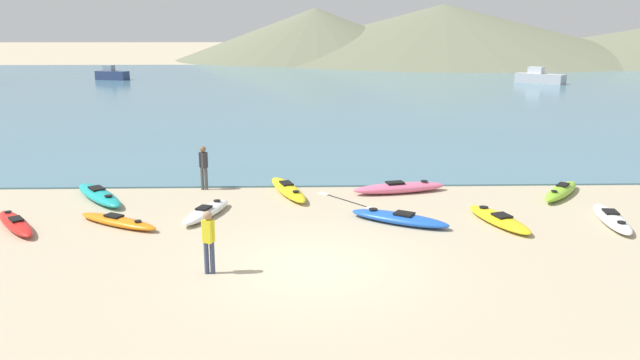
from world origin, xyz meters
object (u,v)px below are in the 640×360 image
object	(u,v)px
kayak_on_sand_6	(399,188)
person_near_waterline	(204,165)
kayak_on_sand_2	(561,191)
kayak_on_sand_4	(399,218)
loose_paddle	(347,201)
moored_boat_2	(540,78)
kayak_on_sand_0	(206,212)
person_near_foreground	(209,238)
kayak_on_sand_5	(118,221)
kayak_on_sand_1	(499,219)
kayak_on_sand_7	(99,195)
kayak_on_sand_8	(612,218)
kayak_on_sand_3	(15,223)
moored_boat_1	(112,75)
kayak_on_sand_9	(288,189)

from	to	relation	value
kayak_on_sand_6	person_near_waterline	xyz separation A→B (m)	(-6.77, 0.64, 0.71)
kayak_on_sand_2	kayak_on_sand_4	xyz separation A→B (m)	(-5.91, -2.78, -0.03)
loose_paddle	moored_boat_2	bearing A→B (deg)	62.23
kayak_on_sand_0	person_near_foreground	bearing A→B (deg)	-80.45
kayak_on_sand_5	person_near_foreground	xyz separation A→B (m)	(3.17, -3.67, 0.74)
kayak_on_sand_1	loose_paddle	bearing A→B (deg)	149.76
kayak_on_sand_1	moored_boat_2	xyz separation A→B (m)	(17.61, 43.97, 0.47)
kayak_on_sand_4	kayak_on_sand_7	size ratio (longest dim) A/B	0.92
kayak_on_sand_1	kayak_on_sand_4	bearing A→B (deg)	177.85
kayak_on_sand_2	person_near_foreground	bearing A→B (deg)	-149.41
kayak_on_sand_0	kayak_on_sand_4	bearing A→B (deg)	-7.98
kayak_on_sand_4	kayak_on_sand_8	xyz separation A→B (m)	(6.20, -0.16, -0.01)
kayak_on_sand_0	kayak_on_sand_2	size ratio (longest dim) A/B	0.99
kayak_on_sand_3	loose_paddle	world-z (taller)	kayak_on_sand_3
kayak_on_sand_8	moored_boat_2	size ratio (longest dim) A/B	0.70
kayak_on_sand_7	loose_paddle	size ratio (longest dim) A/B	1.42
kayak_on_sand_5	kayak_on_sand_6	size ratio (longest dim) A/B	0.83
kayak_on_sand_0	kayak_on_sand_1	distance (m)	8.66
person_near_foreground	loose_paddle	distance (m)	7.07
kayak_on_sand_0	kayak_on_sand_3	xyz separation A→B (m)	(-5.25, -0.97, -0.00)
person_near_foreground	kayak_on_sand_1	bearing A→B (deg)	24.23
moored_boat_1	person_near_waterline	bearing A→B (deg)	-69.95
kayak_on_sand_3	moored_boat_1	xyz separation A→B (m)	(-11.66, 49.06, 0.44)
kayak_on_sand_5	loose_paddle	size ratio (longest dim) A/B	1.23
person_near_foreground	moored_boat_2	distance (m)	53.91
kayak_on_sand_6	moored_boat_2	size ratio (longest dim) A/B	0.79
kayak_on_sand_5	kayak_on_sand_8	distance (m)	14.35
kayak_on_sand_2	kayak_on_sand_7	distance (m)	15.45
kayak_on_sand_1	kayak_on_sand_9	size ratio (longest dim) A/B	0.86
kayak_on_sand_2	kayak_on_sand_4	size ratio (longest dim) A/B	0.91
kayak_on_sand_5	moored_boat_2	size ratio (longest dim) A/B	0.65
kayak_on_sand_0	kayak_on_sand_1	size ratio (longest dim) A/B	0.91
kayak_on_sand_0	moored_boat_2	distance (m)	50.42
kayak_on_sand_7	moored_boat_2	world-z (taller)	moored_boat_2
moored_boat_2	person_near_waterline	bearing A→B (deg)	-123.88
kayak_on_sand_7	kayak_on_sand_8	bearing A→B (deg)	-10.51
kayak_on_sand_0	kayak_on_sand_2	xyz separation A→B (m)	(11.63, 1.98, 0.03)
kayak_on_sand_7	moored_boat_1	xyz separation A→B (m)	(-13.09, 46.14, 0.42)
kayak_on_sand_8	kayak_on_sand_2	bearing A→B (deg)	95.72
kayak_on_sand_7	kayak_on_sand_8	xyz separation A→B (m)	(15.75, -2.92, -0.03)
kayak_on_sand_6	moored_boat_2	world-z (taller)	moored_boat_2
person_near_waterline	kayak_on_sand_9	bearing A→B (deg)	-12.43
kayak_on_sand_3	kayak_on_sand_9	xyz separation A→B (m)	(7.66, 3.53, 0.01)
person_near_waterline	loose_paddle	size ratio (longest dim) A/B	0.68
kayak_on_sand_6	loose_paddle	distance (m)	2.13
kayak_on_sand_1	kayak_on_sand_6	xyz separation A→B (m)	(-2.38, 3.48, 0.04)
moored_boat_1	loose_paddle	bearing A→B (deg)	-65.41
kayak_on_sand_6	kayak_on_sand_8	distance (m)	6.70
person_near_foreground	person_near_waterline	distance (m)	7.77
kayak_on_sand_9	loose_paddle	world-z (taller)	kayak_on_sand_9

